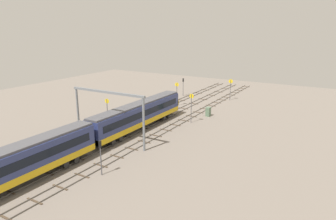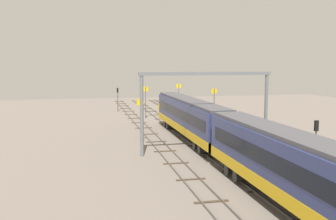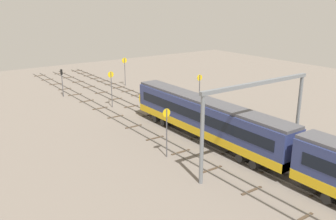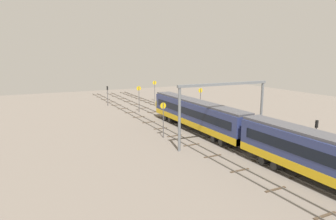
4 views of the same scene
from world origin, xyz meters
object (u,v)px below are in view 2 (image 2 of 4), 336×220
(overhead_gantry, at_px, (206,95))
(speed_sign_near_foreground, at_px, (179,92))
(speed_sign_mid_trackside, at_px, (214,102))
(signal_light_trackside_approach, at_px, (118,96))
(signal_light_trackside_departure, at_px, (316,139))
(relay_cabinet, at_px, (208,115))
(train, at_px, (223,135))
(speed_sign_far_trackside, at_px, (146,98))
(speed_sign_distant_end, at_px, (140,114))

(overhead_gantry, distance_m, speed_sign_near_foreground, 38.70)
(speed_sign_mid_trackside, bearing_deg, signal_light_trackside_approach, 31.41)
(signal_light_trackside_departure, bearing_deg, relay_cabinet, -1.76)
(speed_sign_mid_trackside, bearing_deg, train, 162.90)
(speed_sign_mid_trackside, height_order, signal_light_trackside_approach, speed_sign_mid_trackside)
(speed_sign_far_trackside, relative_size, relay_cabinet, 2.94)
(speed_sign_distant_end, relative_size, relay_cabinet, 2.79)
(overhead_gantry, distance_m, speed_sign_mid_trackside, 17.57)
(train, height_order, relay_cabinet, train)
(speed_sign_near_foreground, distance_m, relay_cabinet, 16.25)
(speed_sign_near_foreground, distance_m, speed_sign_mid_trackside, 21.93)
(train, relative_size, signal_light_trackside_departure, 11.05)
(overhead_gantry, bearing_deg, speed_sign_mid_trackside, -22.02)
(speed_sign_distant_end, bearing_deg, overhead_gantry, -137.28)
(train, distance_m, speed_sign_mid_trackside, 21.23)
(speed_sign_far_trackside, xyz_separation_m, speed_sign_distant_end, (-19.81, 3.73, -0.20))
(overhead_gantry, distance_m, signal_light_trackside_approach, 37.39)
(overhead_gantry, distance_m, relay_cabinet, 23.87)
(speed_sign_near_foreground, xyz_separation_m, signal_light_trackside_departure, (-47.28, -0.06, -0.55))
(speed_sign_mid_trackside, bearing_deg, relay_cabinet, -9.90)
(train, height_order, speed_sign_mid_trackside, speed_sign_mid_trackside)
(speed_sign_far_trackside, distance_m, relay_cabinet, 10.95)
(speed_sign_near_foreground, xyz_separation_m, relay_cabinet, (-16.01, -1.02, -2.59))
(speed_sign_near_foreground, distance_m, speed_sign_distant_end, 34.01)
(speed_sign_near_foreground, height_order, speed_sign_distant_end, speed_sign_near_foreground)
(train, bearing_deg, overhead_gantry, 4.01)
(overhead_gantry, height_order, speed_sign_mid_trackside, overhead_gantry)
(speed_sign_far_trackside, bearing_deg, speed_sign_mid_trackside, -139.17)
(speed_sign_near_foreground, bearing_deg, speed_sign_mid_trackside, 179.96)
(train, distance_m, speed_sign_distant_end, 12.28)
(overhead_gantry, height_order, speed_sign_near_foreground, overhead_gantry)
(overhead_gantry, bearing_deg, relay_cabinet, -18.92)
(speed_sign_far_trackside, bearing_deg, train, -175.31)
(relay_cabinet, bearing_deg, speed_sign_far_trackside, 66.78)
(train, height_order, speed_sign_far_trackside, speed_sign_far_trackside)
(speed_sign_far_trackside, height_order, signal_light_trackside_departure, speed_sign_far_trackside)
(train, bearing_deg, speed_sign_mid_trackside, -17.10)
(speed_sign_mid_trackside, bearing_deg, speed_sign_near_foreground, -0.04)
(signal_light_trackside_approach, bearing_deg, speed_sign_near_foreground, -84.15)
(speed_sign_near_foreground, distance_m, signal_light_trackside_departure, 47.28)
(overhead_gantry, distance_m, speed_sign_distant_end, 9.15)
(speed_sign_mid_trackside, relative_size, speed_sign_far_trackside, 1.03)
(speed_sign_near_foreground, distance_m, signal_light_trackside_approach, 12.69)
(train, relative_size, speed_sign_far_trackside, 9.12)
(signal_light_trackside_departure, bearing_deg, speed_sign_distant_end, 38.69)
(speed_sign_far_trackside, relative_size, speed_sign_distant_end, 1.05)
(signal_light_trackside_approach, bearing_deg, speed_sign_distant_end, -179.72)
(speed_sign_distant_end, distance_m, relay_cabinet, 20.79)
(overhead_gantry, height_order, signal_light_trackside_approach, overhead_gantry)
(speed_sign_far_trackside, distance_m, signal_light_trackside_approach, 11.23)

